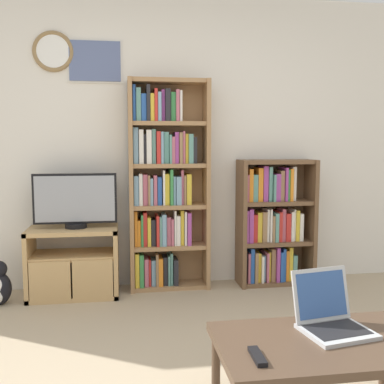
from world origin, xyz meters
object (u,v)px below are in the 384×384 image
(laptop, at_px, (330,316))
(bookshelf_short, at_px, (272,224))
(remote_near_laptop, at_px, (257,356))
(coffee_table, at_px, (325,349))
(television, at_px, (75,201))
(bookshelf_tall, at_px, (165,186))
(tv_stand, at_px, (74,262))

(laptop, bearing_deg, bookshelf_short, 69.48)
(laptop, xyz_separation_m, remote_near_laptop, (-0.44, -0.24, -0.06))
(remote_near_laptop, bearing_deg, bookshelf_short, -109.22)
(coffee_table, bearing_deg, laptop, 56.18)
(television, height_order, bookshelf_tall, bookshelf_tall)
(laptop, bearing_deg, tv_stand, 117.50)
(coffee_table, xyz_separation_m, laptop, (0.08, 0.11, 0.11))
(tv_stand, relative_size, bookshelf_tall, 0.41)
(television, distance_m, bookshelf_short, 1.77)
(tv_stand, xyz_separation_m, bookshelf_tall, (0.79, 0.11, 0.63))
(television, distance_m, coffee_table, 2.41)
(coffee_table, bearing_deg, remote_near_laptop, -161.02)
(bookshelf_tall, bearing_deg, television, -172.74)
(television, height_order, laptop, television)
(bookshelf_tall, xyz_separation_m, remote_near_laptop, (0.19, -2.19, -0.52))
(laptop, bearing_deg, coffee_table, -133.86)
(tv_stand, xyz_separation_m, remote_near_laptop, (0.98, -2.08, 0.11))
(tv_stand, bearing_deg, remote_near_laptop, -64.80)
(bookshelf_tall, relative_size, laptop, 5.14)
(tv_stand, xyz_separation_m, coffee_table, (1.34, -1.96, 0.06))
(coffee_table, height_order, laptop, laptop)
(tv_stand, bearing_deg, laptop, -52.45)
(laptop, relative_size, remote_near_laptop, 2.23)
(television, xyz_separation_m, laptop, (1.39, -1.86, -0.35))
(tv_stand, bearing_deg, bookshelf_tall, 8.18)
(tv_stand, relative_size, coffee_table, 0.74)
(bookshelf_tall, bearing_deg, coffee_table, -75.07)
(bookshelf_short, relative_size, coffee_table, 1.14)
(television, xyz_separation_m, bookshelf_short, (1.75, 0.08, -0.26))
(bookshelf_tall, distance_m, coffee_table, 2.21)
(laptop, bearing_deg, bookshelf_tall, 97.77)
(remote_near_laptop, bearing_deg, tv_stand, -63.96)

